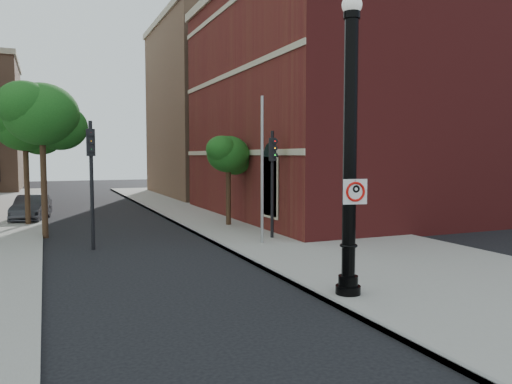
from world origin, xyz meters
name	(u,v)px	position (x,y,z in m)	size (l,w,h in m)	color
ground	(236,307)	(0.00, 0.00, 0.00)	(120.00, 120.00, 0.00)	black
sidewalk_right	(282,228)	(6.00, 10.00, 0.06)	(8.00, 60.00, 0.12)	gray
curb_edge	(198,233)	(2.05, 10.00, 0.07)	(0.10, 60.00, 0.14)	gray
brick_wall_building	(404,107)	(16.00, 14.00, 6.26)	(22.30, 16.30, 12.50)	maroon
bg_building_tan_b	(285,114)	(16.00, 30.00, 7.00)	(22.00, 14.00, 14.00)	#996F53
lamppost	(350,162)	(2.65, -0.44, 3.23)	(0.59, 0.59, 7.00)	black
no_parking_sign	(355,191)	(2.69, -0.62, 2.55)	(0.57, 0.15, 0.58)	white
parked_car	(31,208)	(-4.54, 17.88, 0.66)	(1.39, 3.98, 1.31)	#2F2F34
traffic_signal_left	(91,163)	(-2.32, 8.33, 3.09)	(0.33, 0.39, 4.59)	black
traffic_signal_right	(272,167)	(4.38, 7.54, 2.91)	(0.34, 0.38, 4.32)	black
utility_pole	(262,172)	(3.55, 6.65, 2.77)	(0.11, 0.11, 5.54)	#999999
street_tree_a	(43,116)	(-3.86, 11.77, 4.95)	(3.48, 3.15, 6.27)	#322014
street_tree_b	(26,127)	(-4.60, 15.66, 4.69)	(3.29, 2.98, 5.94)	#322014
street_tree_c	(229,155)	(4.08, 11.76, 3.36)	(2.37, 2.14, 4.27)	#322014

